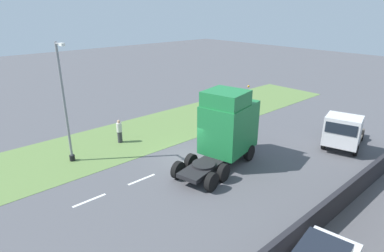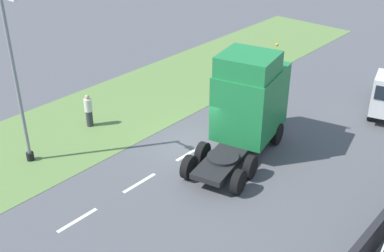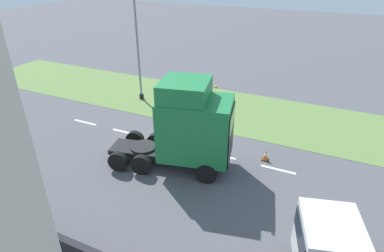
{
  "view_description": "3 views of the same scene",
  "coord_description": "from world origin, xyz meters",
  "px_view_note": "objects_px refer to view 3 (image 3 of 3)",
  "views": [
    {
      "loc": [
        14.05,
        -12.62,
        9.36
      ],
      "look_at": [
        -1.29,
        1.18,
        1.68
      ],
      "focal_mm": 30.0,
      "sensor_mm": 36.0,
      "label": 1
    },
    {
      "loc": [
        12.58,
        -15.0,
        11.68
      ],
      "look_at": [
        0.32,
        -0.9,
        1.62
      ],
      "focal_mm": 45.0,
      "sensor_mm": 36.0,
      "label": 2
    },
    {
      "loc": [
        14.27,
        7.42,
        9.68
      ],
      "look_at": [
        -0.17,
        0.69,
        1.36
      ],
      "focal_mm": 30.0,
      "sensor_mm": 36.0,
      "label": 3
    }
  ],
  "objects_px": {
    "lorry_cab": "(190,127)",
    "traffic_cone_lead": "(266,156)",
    "pedestrian": "(190,94)",
    "lamp_post": "(138,55)"
  },
  "relations": [
    {
      "from": "lorry_cab",
      "to": "lamp_post",
      "type": "height_order",
      "value": "lamp_post"
    },
    {
      "from": "lorry_cab",
      "to": "traffic_cone_lead",
      "type": "relative_size",
      "value": 11.33
    },
    {
      "from": "lorry_cab",
      "to": "lamp_post",
      "type": "xyz_separation_m",
      "value": [
        -6.6,
        -7.34,
        1.12
      ]
    },
    {
      "from": "pedestrian",
      "to": "traffic_cone_lead",
      "type": "height_order",
      "value": "pedestrian"
    },
    {
      "from": "lamp_post",
      "to": "traffic_cone_lead",
      "type": "height_order",
      "value": "lamp_post"
    },
    {
      "from": "pedestrian",
      "to": "traffic_cone_lead",
      "type": "bearing_deg",
      "value": 54.07
    },
    {
      "from": "pedestrian",
      "to": "lamp_post",
      "type": "bearing_deg",
      "value": -80.31
    },
    {
      "from": "lorry_cab",
      "to": "traffic_cone_lead",
      "type": "bearing_deg",
      "value": 110.72
    },
    {
      "from": "lorry_cab",
      "to": "pedestrian",
      "type": "distance_m",
      "value": 8.19
    },
    {
      "from": "lamp_post",
      "to": "pedestrian",
      "type": "relative_size",
      "value": 4.32
    }
  ]
}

